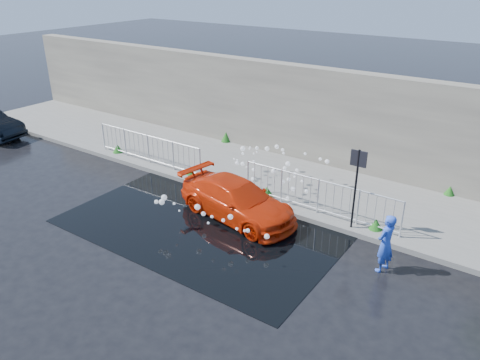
% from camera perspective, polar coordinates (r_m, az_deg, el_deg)
% --- Properties ---
extents(ground, '(90.00, 90.00, 0.00)m').
position_cam_1_polar(ground, '(13.46, -8.86, -6.58)').
color(ground, black).
rests_on(ground, ground).
extents(pavement, '(30.00, 4.00, 0.15)m').
position_cam_1_polar(pavement, '(16.94, 2.68, 0.76)').
color(pavement, '#64635F').
rests_on(pavement, ground).
extents(curb, '(30.00, 0.25, 0.16)m').
position_cam_1_polar(curb, '(15.43, -1.29, -1.67)').
color(curb, '#64635F').
rests_on(curb, ground).
extents(retaining_wall, '(30.00, 0.60, 3.50)m').
position_cam_1_polar(retaining_wall, '(18.12, 6.55, 8.36)').
color(retaining_wall, '#605951').
rests_on(retaining_wall, pavement).
extents(puddle, '(8.00, 5.00, 0.01)m').
position_cam_1_polar(puddle, '(13.80, -4.50, -5.47)').
color(puddle, black).
rests_on(puddle, ground).
extents(sign_post, '(0.45, 0.06, 2.50)m').
position_cam_1_polar(sign_post, '(13.03, 14.04, 0.40)').
color(sign_post, black).
rests_on(sign_post, ground).
extents(railing_left, '(5.05, 0.05, 1.10)m').
position_cam_1_polar(railing_left, '(17.86, -11.11, 3.87)').
color(railing_left, silver).
rests_on(railing_left, pavement).
extents(railing_right, '(5.05, 0.05, 1.10)m').
position_cam_1_polar(railing_right, '(14.06, 9.49, -1.80)').
color(railing_right, silver).
rests_on(railing_right, pavement).
extents(weeds, '(12.17, 3.93, 0.43)m').
position_cam_1_polar(weeds, '(16.71, 1.22, 1.36)').
color(weeds, '#174312').
rests_on(weeds, pavement).
extents(water_spray, '(3.56, 5.54, 0.97)m').
position_cam_1_polar(water_spray, '(14.87, 1.63, 0.29)').
color(water_spray, white).
rests_on(water_spray, ground).
extents(red_car, '(4.14, 2.21, 1.14)m').
position_cam_1_polar(red_car, '(13.93, -0.35, -2.45)').
color(red_car, red).
rests_on(red_car, ground).
extents(person, '(0.51, 0.64, 1.54)m').
position_cam_1_polar(person, '(11.99, 17.32, -7.39)').
color(person, blue).
rests_on(person, ground).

